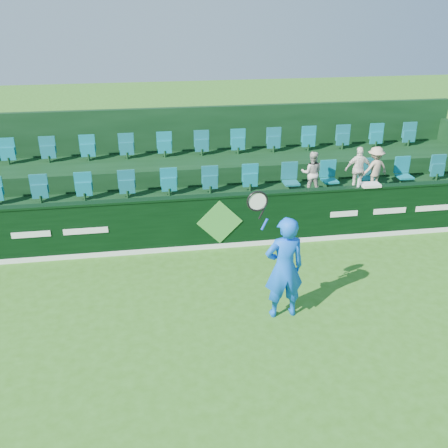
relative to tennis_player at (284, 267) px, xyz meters
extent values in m
plane|color=#306618|center=(-0.76, -0.98, -1.03)|extent=(60.00, 60.00, 0.00)
cube|color=black|center=(-0.76, 3.02, -0.38)|extent=(16.00, 0.20, 1.30)
cube|color=black|center=(-0.76, 3.02, 0.29)|extent=(16.00, 0.24, 0.05)
cube|color=white|center=(-0.76, 2.91, -0.97)|extent=(16.00, 0.02, 0.12)
cube|color=green|center=(-0.76, 2.90, -0.33)|extent=(1.10, 0.02, 1.10)
cube|color=white|center=(-5.06, 2.91, -0.33)|extent=(0.85, 0.01, 0.14)
cube|color=white|center=(-3.86, 2.91, -0.33)|extent=(1.00, 0.01, 0.14)
cube|color=white|center=(2.34, 2.91, -0.33)|extent=(0.70, 0.01, 0.14)
cube|color=white|center=(3.54, 2.91, -0.33)|extent=(0.85, 0.01, 0.14)
cube|color=white|center=(4.74, 2.91, -0.33)|extent=(1.00, 0.01, 0.14)
cube|color=black|center=(-0.76, 4.12, -0.63)|extent=(16.00, 2.00, 0.80)
cube|color=black|center=(-0.76, 6.02, -0.38)|extent=(16.00, 1.80, 1.30)
cube|color=black|center=(-0.76, 7.02, 0.27)|extent=(16.00, 0.20, 2.60)
cube|color=#13636D|center=(-0.76, 4.52, 0.07)|extent=(13.50, 0.50, 0.60)
cube|color=#13636D|center=(-0.76, 6.32, 0.57)|extent=(13.50, 0.50, 0.60)
imported|color=blue|center=(0.00, 0.00, -0.01)|extent=(0.77, 0.52, 2.04)
cylinder|color=#143FBF|center=(-0.42, -0.10, 0.95)|extent=(0.13, 0.04, 0.22)
cylinder|color=black|center=(-0.48, -0.10, 1.15)|extent=(0.11, 0.03, 0.20)
torus|color=black|center=(-0.56, -0.10, 1.39)|extent=(0.50, 0.04, 0.50)
cylinder|color=silver|center=(-0.56, -0.10, 1.39)|extent=(0.41, 0.01, 0.41)
imported|color=beige|center=(1.86, 4.14, 0.34)|extent=(0.65, 0.57, 1.15)
imported|color=white|center=(3.15, 4.14, 0.37)|extent=(0.74, 0.38, 1.21)
imported|color=#C5AC8B|center=(3.61, 4.14, 0.36)|extent=(0.85, 0.59, 1.19)
cube|color=white|center=(2.99, 3.02, 0.35)|extent=(0.45, 0.29, 0.07)
cylinder|color=silver|center=(2.67, 3.02, 0.42)|extent=(0.06, 0.06, 0.20)
camera|label=1|loc=(-2.36, -7.74, 4.57)|focal=40.00mm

